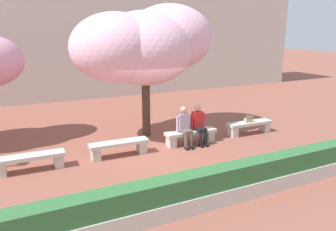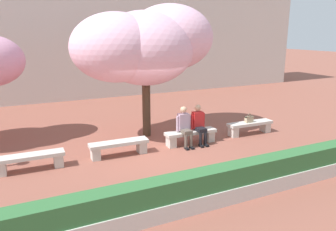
{
  "view_description": "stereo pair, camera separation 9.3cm",
  "coord_description": "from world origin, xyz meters",
  "px_view_note": "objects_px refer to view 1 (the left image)",
  "views": [
    {
      "loc": [
        -3.98,
        -8.84,
        3.6
      ],
      "look_at": [
        0.49,
        0.2,
        1.0
      ],
      "focal_mm": 35.0,
      "sensor_mm": 36.0,
      "label": 1
    },
    {
      "loc": [
        -3.9,
        -8.88,
        3.6
      ],
      "look_at": [
        0.49,
        0.2,
        1.0
      ],
      "focal_mm": 35.0,
      "sensor_mm": 36.0,
      "label": 2
    }
  ],
  "objects_px": {
    "stone_bench_near_west": "(119,146)",
    "person_seated_right": "(199,123)",
    "stone_bench_center": "(191,135)",
    "handbag": "(249,119)",
    "person_seated_left": "(184,125)",
    "stone_bench_west_end": "(30,160)",
    "stone_bench_near_east": "(249,126)",
    "cherry_tree_main": "(145,45)"
  },
  "relations": [
    {
      "from": "person_seated_left",
      "to": "person_seated_right",
      "type": "height_order",
      "value": "same"
    },
    {
      "from": "stone_bench_near_west",
      "to": "person_seated_right",
      "type": "bearing_deg",
      "value": -1.13
    },
    {
      "from": "stone_bench_center",
      "to": "handbag",
      "type": "bearing_deg",
      "value": -0.48
    },
    {
      "from": "stone_bench_near_east",
      "to": "person_seated_left",
      "type": "height_order",
      "value": "person_seated_left"
    },
    {
      "from": "stone_bench_center",
      "to": "cherry_tree_main",
      "type": "distance_m",
      "value": 3.36
    },
    {
      "from": "stone_bench_center",
      "to": "handbag",
      "type": "distance_m",
      "value": 2.38
    },
    {
      "from": "stone_bench_near_east",
      "to": "stone_bench_near_west",
      "type": "bearing_deg",
      "value": 180.0
    },
    {
      "from": "stone_bench_west_end",
      "to": "stone_bench_near_west",
      "type": "bearing_deg",
      "value": 0.0
    },
    {
      "from": "stone_bench_west_end",
      "to": "stone_bench_center",
      "type": "distance_m",
      "value": 4.89
    },
    {
      "from": "person_seated_left",
      "to": "handbag",
      "type": "distance_m",
      "value": 2.64
    },
    {
      "from": "person_seated_right",
      "to": "handbag",
      "type": "xyz_separation_m",
      "value": [
        2.1,
        0.03,
        -0.12
      ]
    },
    {
      "from": "handbag",
      "to": "stone_bench_west_end",
      "type": "bearing_deg",
      "value": 179.84
    },
    {
      "from": "person_seated_right",
      "to": "handbag",
      "type": "relative_size",
      "value": 3.81
    },
    {
      "from": "stone_bench_center",
      "to": "person_seated_right",
      "type": "bearing_deg",
      "value": -11.49
    },
    {
      "from": "stone_bench_west_end",
      "to": "handbag",
      "type": "bearing_deg",
      "value": -0.16
    },
    {
      "from": "person_seated_left",
      "to": "cherry_tree_main",
      "type": "relative_size",
      "value": 0.26
    },
    {
      "from": "stone_bench_near_east",
      "to": "cherry_tree_main",
      "type": "relative_size",
      "value": 0.35
    },
    {
      "from": "stone_bench_west_end",
      "to": "stone_bench_center",
      "type": "relative_size",
      "value": 1.0
    },
    {
      "from": "cherry_tree_main",
      "to": "stone_bench_west_end",
      "type": "bearing_deg",
      "value": -159.2
    },
    {
      "from": "stone_bench_near_east",
      "to": "handbag",
      "type": "relative_size",
      "value": 5.2
    },
    {
      "from": "stone_bench_center",
      "to": "stone_bench_near_east",
      "type": "distance_m",
      "value": 2.44
    },
    {
      "from": "stone_bench_center",
      "to": "handbag",
      "type": "height_order",
      "value": "handbag"
    },
    {
      "from": "stone_bench_center",
      "to": "stone_bench_near_east",
      "type": "xyz_separation_m",
      "value": [
        2.44,
        0.0,
        0.0
      ]
    },
    {
      "from": "stone_bench_center",
      "to": "cherry_tree_main",
      "type": "height_order",
      "value": "cherry_tree_main"
    },
    {
      "from": "stone_bench_near_west",
      "to": "stone_bench_center",
      "type": "bearing_deg",
      "value": -0.0
    },
    {
      "from": "stone_bench_near_west",
      "to": "person_seated_right",
      "type": "height_order",
      "value": "person_seated_right"
    },
    {
      "from": "stone_bench_near_west",
      "to": "handbag",
      "type": "height_order",
      "value": "handbag"
    },
    {
      "from": "stone_bench_near_east",
      "to": "person_seated_right",
      "type": "relative_size",
      "value": 1.37
    },
    {
      "from": "stone_bench_west_end",
      "to": "cherry_tree_main",
      "type": "relative_size",
      "value": 0.35
    },
    {
      "from": "stone_bench_center",
      "to": "stone_bench_west_end",
      "type": "bearing_deg",
      "value": 180.0
    },
    {
      "from": "person_seated_right",
      "to": "cherry_tree_main",
      "type": "xyz_separation_m",
      "value": [
        -1.19,
        1.56,
        2.47
      ]
    },
    {
      "from": "stone_bench_near_west",
      "to": "person_seated_left",
      "type": "xyz_separation_m",
      "value": [
        2.17,
        -0.05,
        0.4
      ]
    },
    {
      "from": "stone_bench_near_east",
      "to": "cherry_tree_main",
      "type": "bearing_deg",
      "value": 155.96
    },
    {
      "from": "person_seated_left",
      "to": "person_seated_right",
      "type": "distance_m",
      "value": 0.53
    },
    {
      "from": "person_seated_left",
      "to": "handbag",
      "type": "xyz_separation_m",
      "value": [
        2.64,
        0.03,
        -0.12
      ]
    },
    {
      "from": "stone_bench_near_west",
      "to": "stone_bench_near_east",
      "type": "height_order",
      "value": "same"
    },
    {
      "from": "stone_bench_near_east",
      "to": "cherry_tree_main",
      "type": "distance_m",
      "value": 4.67
    },
    {
      "from": "stone_bench_center",
      "to": "cherry_tree_main",
      "type": "xyz_separation_m",
      "value": [
        -0.93,
        1.5,
        2.86
      ]
    },
    {
      "from": "stone_bench_near_east",
      "to": "person_seated_left",
      "type": "relative_size",
      "value": 1.37
    },
    {
      "from": "stone_bench_near_east",
      "to": "handbag",
      "type": "xyz_separation_m",
      "value": [
        -0.08,
        -0.02,
        0.28
      ]
    },
    {
      "from": "stone_bench_center",
      "to": "cherry_tree_main",
      "type": "bearing_deg",
      "value": 121.68
    },
    {
      "from": "stone_bench_center",
      "to": "person_seated_left",
      "type": "bearing_deg",
      "value": -168.79
    }
  ]
}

